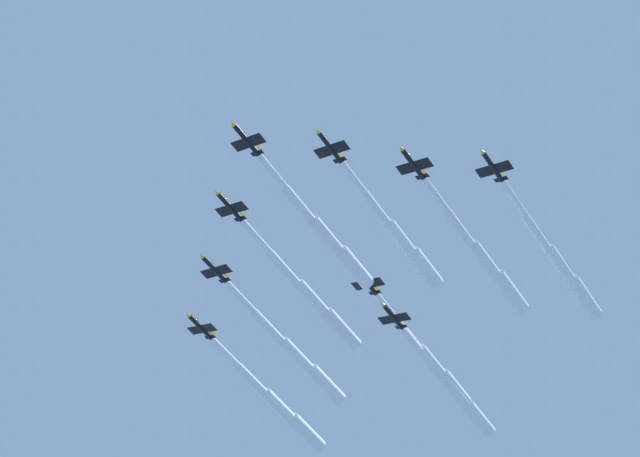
{
  "coord_description": "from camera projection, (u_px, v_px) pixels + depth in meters",
  "views": [
    {
      "loc": [
        -93.72,
        98.91,
        14.66
      ],
      "look_at": [
        0.0,
        0.0,
        197.5
      ],
      "focal_mm": 56.16,
      "sensor_mm": 36.0,
      "label": 1
    }
  ],
  "objects": [
    {
      "name": "jet_lead",
      "position": [
        328.0,
        237.0,
        229.33
      ],
      "size": [
        13.92,
        53.6,
        4.51
      ],
      "color": "black"
    },
    {
      "name": "jet_port_mid",
      "position": [
        486.0,
        262.0,
        231.96
      ],
      "size": [
        13.83,
        55.59,
        4.55
      ],
      "color": "black"
    },
    {
      "name": "jet_starboard_outer",
      "position": [
        281.0,
        407.0,
        260.93
      ],
      "size": [
        14.54,
        57.39,
        4.56
      ],
      "color": "black"
    },
    {
      "name": "jet_port_inner",
      "position": [
        402.0,
        239.0,
        231.32
      ],
      "size": [
        13.76,
        51.51,
        4.48
      ],
      "color": "black"
    },
    {
      "name": "jet_trail_starboard",
      "position": [
        458.0,
        395.0,
        260.01
      ],
      "size": [
        14.42,
        55.12,
        4.5
      ],
      "color": "black"
    },
    {
      "name": "jet_trail_port",
      "position": [
        433.0,
        363.0,
        254.72
      ],
      "size": [
        14.61,
        54.36,
        4.51
      ],
      "color": "black"
    },
    {
      "name": "jet_starboard_mid",
      "position": [
        299.0,
        357.0,
        251.15
      ],
      "size": [
        14.29,
        58.08,
        4.46
      ],
      "color": "black"
    },
    {
      "name": "jet_starboard_inner",
      "position": [
        314.0,
        300.0,
        240.7
      ],
      "size": [
        14.13,
        56.63,
        4.52
      ],
      "color": "black"
    },
    {
      "name": "jet_port_outer",
      "position": [
        562.0,
        267.0,
        236.54
      ],
      "size": [
        14.31,
        57.58,
        4.5
      ],
      "color": "black"
    }
  ]
}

